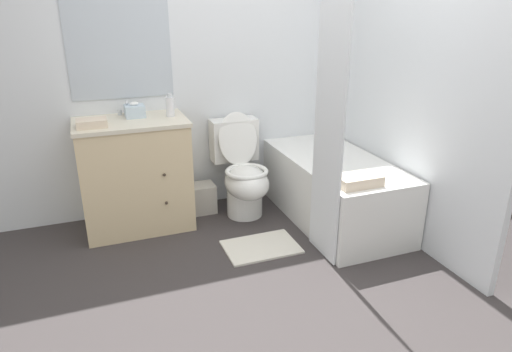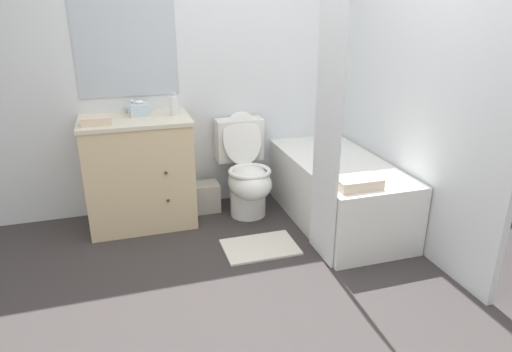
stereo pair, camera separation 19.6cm
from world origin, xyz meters
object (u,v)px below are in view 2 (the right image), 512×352
object	(u,v)px
tissue_box	(140,109)
soap_dispenser	(174,105)
hand_towel_folded	(96,121)
sink_faucet	(133,109)
toilet	(246,173)
wastebasket	(206,197)
bath_towel_folded	(358,183)
vanity_cabinet	(139,171)
bath_mat	(260,247)
bathtub	(337,191)

from	to	relation	value
tissue_box	soap_dispenser	world-z (taller)	soap_dispenser
soap_dispenser	hand_towel_folded	world-z (taller)	soap_dispenser
hand_towel_folded	sink_faucet	bearing A→B (deg)	47.10
toilet	wastebasket	bearing A→B (deg)	156.41
bath_towel_folded	tissue_box	bearing A→B (deg)	141.35
sink_faucet	toilet	bearing A→B (deg)	-16.36
wastebasket	vanity_cabinet	bearing A→B (deg)	-172.48
toilet	bath_mat	xyz separation A→B (m)	(-0.08, -0.63, -0.36)
bathtub	sink_faucet	bearing A→B (deg)	157.82
toilet	bathtub	size ratio (longest dim) A/B	0.61
sink_faucet	bath_mat	size ratio (longest dim) A/B	0.26
tissue_box	bath_mat	distance (m)	1.43
bathtub	bath_mat	world-z (taller)	bathtub
sink_faucet	toilet	distance (m)	1.06
vanity_cabinet	soap_dispenser	bearing A→B (deg)	1.11
sink_faucet	bathtub	size ratio (longest dim) A/B	0.10
vanity_cabinet	hand_towel_folded	world-z (taller)	hand_towel_folded
toilet	soap_dispenser	world-z (taller)	soap_dispenser
soap_dispenser	bath_towel_folded	size ratio (longest dim) A/B	0.58
sink_faucet	wastebasket	bearing A→B (deg)	-11.63
sink_faucet	bath_mat	distance (m)	1.50
wastebasket	hand_towel_folded	bearing A→B (deg)	-167.25
bathtub	wastebasket	distance (m)	1.14
bath_towel_folded	hand_towel_folded	bearing A→B (deg)	152.27
toilet	soap_dispenser	size ratio (longest dim) A/B	4.78
soap_dispenser	toilet	bearing A→B (deg)	-8.06
wastebasket	bath_towel_folded	world-z (taller)	bath_towel_folded
bath_mat	tissue_box	bearing A→B (deg)	133.32
bath_towel_folded	bathtub	bearing A→B (deg)	75.54
bathtub	bath_towel_folded	xyz separation A→B (m)	(-0.14, -0.55, 0.30)
wastebasket	hand_towel_folded	world-z (taller)	hand_towel_folded
bath_towel_folded	bath_mat	distance (m)	0.87
tissue_box	bath_mat	size ratio (longest dim) A/B	0.27
vanity_cabinet	bathtub	xyz separation A→B (m)	(1.54, -0.45, -0.18)
tissue_box	soap_dispenser	xyz separation A→B (m)	(0.26, -0.08, 0.03)
soap_dispenser	bath_mat	bearing A→B (deg)	-55.73
tissue_box	hand_towel_folded	xyz separation A→B (m)	(-0.33, -0.20, -0.02)
sink_faucet	soap_dispenser	xyz separation A→B (m)	(0.31, -0.18, 0.05)
hand_towel_folded	vanity_cabinet	bearing A→B (deg)	22.37
tissue_box	soap_dispenser	distance (m)	0.27
vanity_cabinet	wastebasket	size ratio (longest dim) A/B	3.54
tissue_box	bath_towel_folded	size ratio (longest dim) A/B	0.48
vanity_cabinet	wastebasket	bearing A→B (deg)	7.52
bath_towel_folded	bath_mat	size ratio (longest dim) A/B	0.57
bathtub	wastebasket	size ratio (longest dim) A/B	5.66
sink_faucet	bath_towel_folded	size ratio (longest dim) A/B	0.46
sink_faucet	vanity_cabinet	bearing A→B (deg)	-90.00
wastebasket	soap_dispenser	size ratio (longest dim) A/B	1.39
bathtub	soap_dispenser	size ratio (longest dim) A/B	7.87
vanity_cabinet	hand_towel_folded	xyz separation A→B (m)	(-0.27, -0.11, 0.46)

